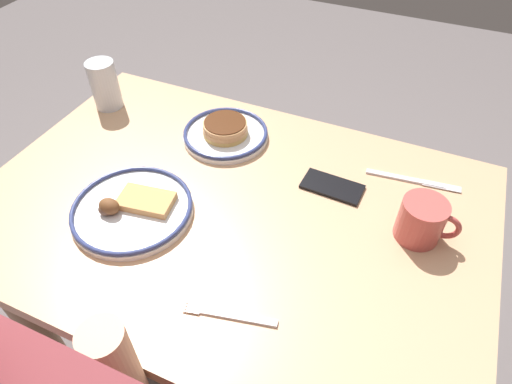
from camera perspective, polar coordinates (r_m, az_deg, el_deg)
ground_plane at (r=1.62m, az=-2.37°, el=-19.58°), size 6.00×6.00×0.00m
dining_table at (r=1.12m, az=-3.25°, el=-6.47°), size 1.17×0.80×0.72m
plate_near_main at (r=1.20m, az=-3.95°, el=7.70°), size 0.23×0.23×0.05m
plate_center_pancakes at (r=1.03m, az=-15.69°, el=-2.07°), size 0.27×0.27×0.05m
coffee_mug at (r=0.99m, az=20.66°, el=-3.41°), size 0.13×0.10×0.10m
drinking_glass at (r=1.37m, az=-18.88°, el=12.70°), size 0.08×0.08×0.14m
cell_phone at (r=1.07m, az=9.81°, el=0.70°), size 0.15×0.08×0.01m
fork_near at (r=0.85m, az=-3.42°, el=-15.58°), size 0.18×0.05×0.01m
butter_knife at (r=1.14m, az=19.59°, el=1.43°), size 0.23×0.04×0.01m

